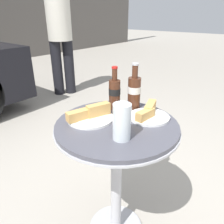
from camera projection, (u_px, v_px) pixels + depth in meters
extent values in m
cylinder|color=#B7B7BC|center=(116.00, 182.00, 1.21)|extent=(0.06, 0.06, 0.70)
cylinder|color=#B7B7BC|center=(117.00, 128.00, 1.06)|extent=(0.61, 0.61, 0.01)
cylinder|color=#4C4C56|center=(117.00, 125.00, 1.06)|extent=(0.60, 0.60, 0.02)
cylinder|color=#4C2819|center=(115.00, 95.00, 1.18)|extent=(0.06, 0.06, 0.16)
cylinder|color=black|center=(115.00, 91.00, 1.18)|extent=(0.06, 0.06, 0.04)
cylinder|color=#4C2819|center=(115.00, 75.00, 1.14)|extent=(0.03, 0.03, 0.06)
cylinder|color=red|center=(115.00, 67.00, 1.12)|extent=(0.03, 0.03, 0.01)
cylinder|color=#4C2819|center=(134.00, 93.00, 1.19)|extent=(0.07, 0.07, 0.17)
cylinder|color=silver|center=(134.00, 90.00, 1.18)|extent=(0.07, 0.07, 0.04)
cylinder|color=#4C2819|center=(135.00, 72.00, 1.14)|extent=(0.03, 0.03, 0.07)
cylinder|color=silver|center=(135.00, 64.00, 1.13)|extent=(0.04, 0.04, 0.01)
cylinder|color=#C68923|center=(122.00, 126.00, 0.90)|extent=(0.07, 0.07, 0.12)
cylinder|color=silver|center=(122.00, 122.00, 0.89)|extent=(0.08, 0.08, 0.16)
cylinder|color=white|center=(90.00, 118.00, 1.09)|extent=(0.23, 0.23, 0.01)
cube|color=white|center=(90.00, 117.00, 1.08)|extent=(0.16, 0.16, 0.00)
cube|color=tan|center=(81.00, 115.00, 1.05)|extent=(0.15, 0.08, 0.05)
cube|color=tan|center=(98.00, 110.00, 1.09)|extent=(0.13, 0.08, 0.06)
cylinder|color=white|center=(149.00, 117.00, 1.10)|extent=(0.20, 0.20, 0.01)
cube|color=white|center=(149.00, 115.00, 1.10)|extent=(0.19, 0.19, 0.00)
cube|color=tan|center=(145.00, 114.00, 1.06)|extent=(0.11, 0.05, 0.04)
cube|color=tan|center=(150.00, 107.00, 1.13)|extent=(0.14, 0.08, 0.05)
cylinder|color=black|center=(57.00, 68.00, 3.47)|extent=(0.16, 0.16, 0.84)
cylinder|color=black|center=(69.00, 67.00, 3.52)|extent=(0.16, 0.16, 0.84)
cylinder|color=beige|center=(58.00, 16.00, 3.18)|extent=(0.36, 0.36, 0.68)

